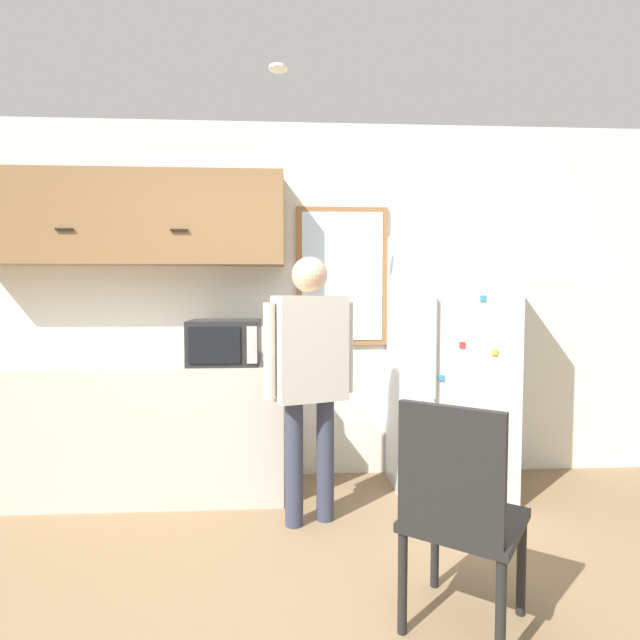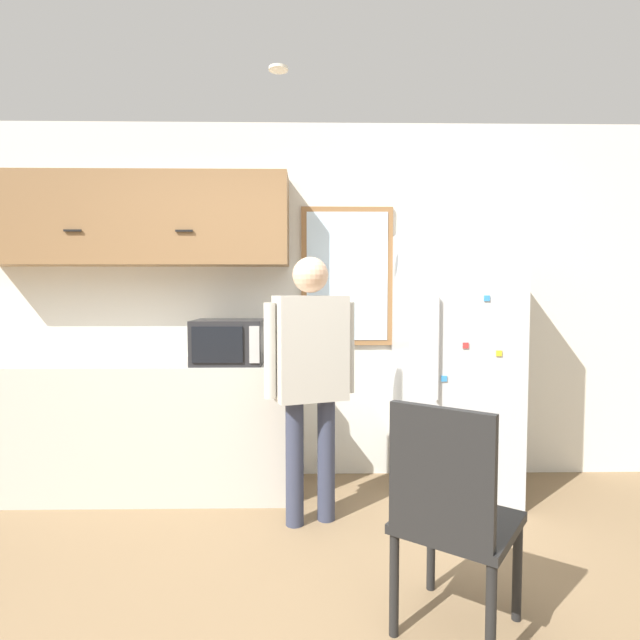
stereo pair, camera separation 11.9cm
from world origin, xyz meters
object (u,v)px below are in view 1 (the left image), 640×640
Objects in this scene: chair at (458,508)px; person at (310,363)px; microwave at (225,342)px; refrigerator at (448,363)px.

person is at bearing -25.80° from chair.
person reaches higher than microwave.
chair is (-0.44, -1.51, -0.38)m from refrigerator.
chair is at bearing -52.49° from microwave.
person is at bearing -155.80° from refrigerator.
refrigerator reaches higher than microwave.
microwave is at bearing -16.65° from chair.
refrigerator is (1.57, 0.03, -0.16)m from microwave.
microwave is 1.94m from chair.
person reaches higher than chair.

